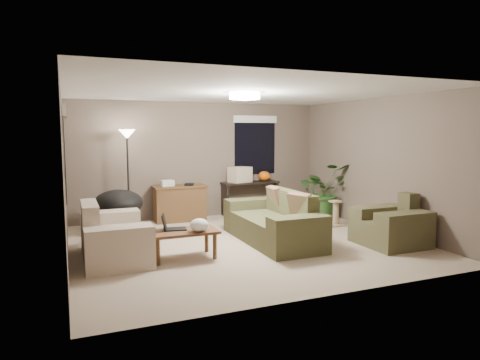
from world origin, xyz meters
name	(u,v)px	position (x,y,z in m)	size (l,w,h in m)	color
room_shell	(245,169)	(0.00, 0.00, 1.25)	(5.50, 5.50, 5.50)	tan
main_sofa	(274,224)	(0.53, -0.04, 0.29)	(0.95, 2.20, 0.85)	#47472A
throw_pillows	(287,203)	(0.79, -0.04, 0.65)	(0.35, 1.38, 0.47)	#8C7251
loveseat	(113,239)	(-2.13, -0.06, 0.30)	(0.90, 1.60, 0.85)	beige
armchair	(391,227)	(2.21, -1.00, 0.30)	(0.95, 1.00, 0.85)	brown
coffee_table	(183,235)	(-1.17, -0.45, 0.36)	(1.00, 0.55, 0.42)	brown
laptop	(170,226)	(-1.34, -0.35, 0.48)	(0.41, 0.28, 0.24)	black
plastic_bag	(199,225)	(-0.97, -0.60, 0.52)	(0.27, 0.25, 0.19)	white
desk	(180,203)	(-0.55, 2.21, 0.38)	(1.10, 0.50, 0.75)	brown
desk_papers	(172,183)	(-0.70, 2.20, 0.80)	(0.70, 0.29, 0.12)	silver
console_table	(250,195)	(1.09, 2.28, 0.44)	(1.30, 0.40, 0.75)	black
pumpkin	(264,176)	(1.44, 2.28, 0.86)	(0.28, 0.28, 0.23)	orange
cardboard_box	(240,175)	(0.84, 2.28, 0.92)	(0.45, 0.34, 0.34)	beige
papasan_chair	(118,208)	(-1.86, 1.62, 0.47)	(0.97, 0.97, 0.80)	black
floor_lamp	(127,146)	(-1.61, 2.02, 1.60)	(0.32, 0.32, 1.91)	black
ceiling_fixture	(245,96)	(0.00, 0.00, 2.44)	(0.50, 0.50, 0.10)	white
houseplant	(321,197)	(2.35, 1.31, 0.47)	(1.08, 1.20, 0.94)	#2D5923
cat_scratching_post	(336,215)	(2.23, 0.59, 0.21)	(0.32, 0.32, 0.50)	tan
window_left	(65,137)	(-2.73, 0.30, 1.78)	(0.05, 1.56, 1.33)	black
window_back	(255,135)	(1.30, 2.48, 1.79)	(1.06, 0.05, 1.33)	black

